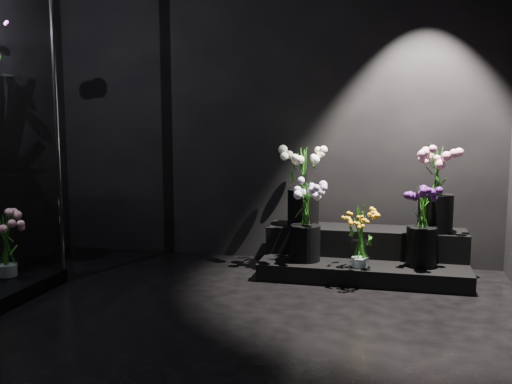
% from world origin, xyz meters
% --- Properties ---
extents(floor, '(4.00, 4.00, 0.00)m').
position_xyz_m(floor, '(0.00, 0.00, 0.00)').
color(floor, black).
rests_on(floor, ground).
extents(wall_back, '(4.00, 0.00, 4.00)m').
position_xyz_m(wall_back, '(0.00, 2.00, 1.40)').
color(wall_back, black).
rests_on(wall_back, floor).
extents(display_riser, '(1.62, 0.72, 0.36)m').
position_xyz_m(display_riser, '(0.87, 1.68, 0.15)').
color(display_riser, black).
rests_on(display_riser, floor).
extents(bouquet_orange_bells, '(0.30, 0.30, 0.47)m').
position_xyz_m(bouquet_orange_bells, '(0.86, 1.36, 0.38)').
color(bouquet_orange_bells, white).
rests_on(bouquet_orange_bells, display_riser).
extents(bouquet_lilac, '(0.46, 0.46, 0.63)m').
position_xyz_m(bouquet_lilac, '(0.42, 1.46, 0.49)').
color(bouquet_lilac, black).
rests_on(bouquet_lilac, display_riser).
extents(bouquet_purple, '(0.39, 0.39, 0.61)m').
position_xyz_m(bouquet_purple, '(1.31, 1.50, 0.47)').
color(bouquet_purple, black).
rests_on(bouquet_purple, display_riser).
extents(bouquet_cream_roses, '(0.48, 0.48, 0.67)m').
position_xyz_m(bouquet_cream_roses, '(0.36, 1.76, 0.73)').
color(bouquet_cream_roses, black).
rests_on(bouquet_cream_roses, display_riser).
extents(bouquet_pink_roses, '(0.45, 0.45, 0.69)m').
position_xyz_m(bouquet_pink_roses, '(1.42, 1.75, 0.74)').
color(bouquet_pink_roses, black).
rests_on(bouquet_pink_roses, display_riser).
extents(bouquet_case_base_pink, '(0.37, 0.37, 0.50)m').
position_xyz_m(bouquet_case_base_pink, '(-1.66, 0.60, 0.37)').
color(bouquet_case_base_pink, white).
rests_on(bouquet_case_base_pink, display_case).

